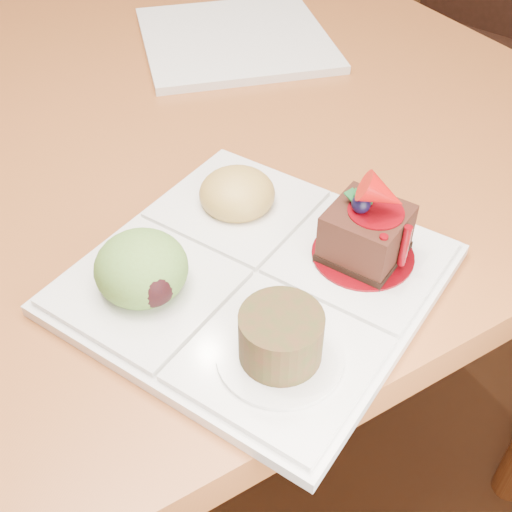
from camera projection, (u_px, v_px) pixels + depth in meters
ground at (126, 300)px, 1.60m from camera, size 6.00×6.00×0.00m
dining_table at (73, 36)px, 1.13m from camera, size 1.00×1.80×0.75m
chair_right at (487, 16)px, 1.51m from camera, size 0.55×0.55×0.98m
sampler_plate at (250, 266)px, 0.57m from camera, size 0.39×0.39×0.11m
second_plate at (235, 39)px, 0.96m from camera, size 0.34×0.34×0.01m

